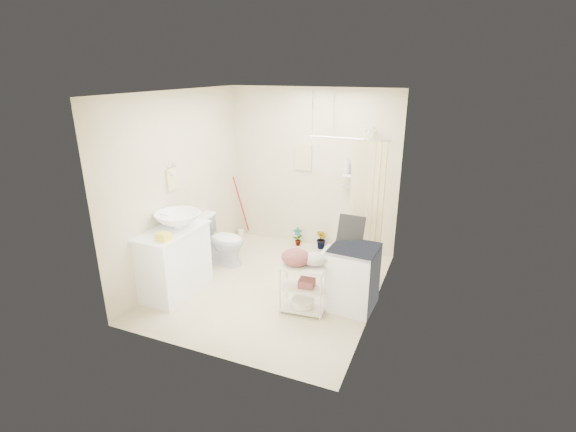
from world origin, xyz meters
name	(u,v)px	position (x,y,z in m)	size (l,w,h in m)	color
floor	(273,286)	(0.00, 0.00, 0.00)	(3.20, 3.20, 0.00)	beige
ceiling	(270,92)	(0.00, 0.00, 2.60)	(2.80, 3.20, 0.04)	silver
wall_back	(312,170)	(0.00, 1.60, 1.30)	(2.80, 0.04, 2.60)	beige
wall_front	(202,242)	(0.00, -1.60, 1.30)	(2.80, 0.04, 2.60)	beige
wall_left	(181,186)	(-1.40, 0.00, 1.30)	(0.04, 3.20, 2.60)	beige
wall_right	(380,210)	(1.40, 0.00, 1.30)	(0.04, 3.20, 2.60)	beige
vanity	(174,261)	(-1.16, -0.61, 0.45)	(0.57, 1.02, 0.90)	white
sink	(178,220)	(-1.11, -0.51, 1.00)	(0.59, 0.59, 0.20)	white
counter_basket	(164,237)	(-1.02, -0.93, 0.94)	(0.17, 0.13, 0.09)	yellow
floor_basket	(167,302)	(-1.02, -0.99, 0.06)	(0.23, 0.18, 0.12)	yellow
toilet	(221,240)	(-1.04, 0.40, 0.38)	(0.42, 0.74, 0.76)	silver
mop	(240,206)	(-1.30, 1.48, 0.56)	(0.11, 0.11, 1.11)	#A10D09
potted_plant_a	(298,237)	(-0.19, 1.45, 0.16)	(0.17, 0.12, 0.32)	#9B4F3A
potted_plant_b	(322,239)	(0.24, 1.46, 0.17)	(0.19, 0.15, 0.35)	#963B20
hanging_towel	(303,158)	(-0.15, 1.58, 1.50)	(0.28, 0.03, 0.42)	#CCBD88
towel_ring	(172,177)	(-1.38, -0.20, 1.47)	(0.04, 0.22, 0.34)	beige
tp_holder	(189,223)	(-1.36, 0.05, 0.72)	(0.08, 0.12, 0.14)	white
shower	(355,200)	(0.85, 1.05, 1.05)	(1.10, 1.10, 2.10)	silver
shampoo_bottle_a	(347,166)	(0.59, 1.50, 1.45)	(0.10, 0.10, 0.25)	silver
shampoo_bottle_b	(355,168)	(0.73, 1.53, 1.41)	(0.08, 0.08, 0.18)	#3965B4
washing_machine	(353,277)	(1.14, -0.08, 0.41)	(0.56, 0.57, 0.81)	white
laundry_rack	(303,284)	(0.60, -0.42, 0.38)	(0.54, 0.32, 0.75)	beige
ironing_board	(346,259)	(1.02, 0.03, 0.59)	(0.33, 0.10, 1.17)	black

